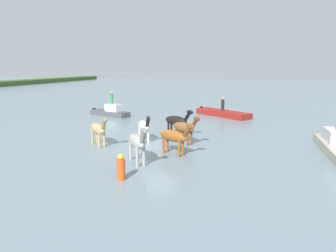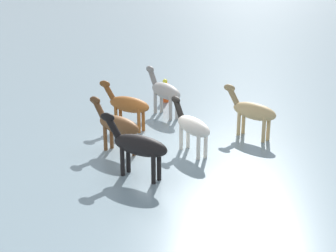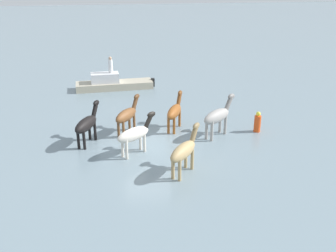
# 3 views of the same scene
# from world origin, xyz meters

# --- Properties ---
(ground_plane) EXTENTS (207.33, 207.33, 0.00)m
(ground_plane) POSITION_xyz_m (0.00, 0.00, 0.00)
(ground_plane) COLOR gray
(horse_dark_mare) EXTENTS (1.75, 2.12, 1.86)m
(horse_dark_mare) POSITION_xyz_m (0.79, -1.64, 1.02)
(horse_dark_mare) COLOR brown
(horse_dark_mare) RESTS_ON ground_plane
(horse_chestnut_trailing) EXTENTS (1.51, 2.29, 1.88)m
(horse_chestnut_trailing) POSITION_xyz_m (-1.79, -1.59, 1.04)
(horse_chestnut_trailing) COLOR brown
(horse_chestnut_trailing) RESTS_ON ground_plane
(horse_mid_herd) EXTENTS (2.16, 1.59, 1.83)m
(horse_mid_herd) POSITION_xyz_m (0.74, 0.97, 1.01)
(horse_mid_herd) COLOR silver
(horse_mid_herd) RESTS_ON ground_plane
(horse_dun_straggler) EXTENTS (1.93, 2.06, 1.91)m
(horse_dun_straggler) POSITION_xyz_m (-1.01, 3.28, 1.05)
(horse_dun_straggler) COLOR tan
(horse_dun_straggler) RESTS_ON ground_plane
(horse_pinto_flank) EXTENTS (2.36, 1.87, 2.04)m
(horse_pinto_flank) POSITION_xyz_m (-3.74, -0.19, 1.12)
(horse_pinto_flank) COLOR #9E9993
(horse_pinto_flank) RESTS_ON ground_plane
(horse_lead) EXTENTS (1.53, 2.34, 1.92)m
(horse_lead) POSITION_xyz_m (2.87, -0.70, 1.06)
(horse_lead) COLOR black
(horse_lead) RESTS_ON ground_plane
(buoy_channel_marker) EXTENTS (0.36, 0.36, 1.14)m
(buoy_channel_marker) POSITION_xyz_m (-6.05, -0.28, 0.51)
(buoy_channel_marker) COLOR #E54C19
(buoy_channel_marker) RESTS_ON ground_plane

